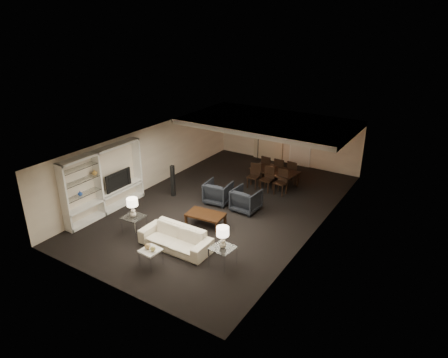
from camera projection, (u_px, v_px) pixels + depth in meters
floor at (224, 206)px, 14.78m from camera, size 11.00×11.00×0.00m
ceiling at (224, 142)px, 13.80m from camera, size 7.00×11.00×0.02m
wall_back at (287, 137)px, 18.57m from camera, size 7.00×0.02×2.50m
wall_front at (107, 246)px, 10.01m from camera, size 7.00×0.02×2.50m
wall_left at (150, 157)px, 16.01m from camera, size 0.02×11.00×2.50m
wall_right at (318, 198)px, 12.57m from camera, size 0.02×11.00×2.50m
ceiling_soffit at (269, 123)px, 16.57m from camera, size 7.00×4.00×0.20m
curtains at (269, 136)px, 18.97m from camera, size 1.50×0.12×2.40m
door at (301, 144)px, 18.28m from camera, size 0.90×0.05×2.10m
painting at (331, 138)px, 17.39m from camera, size 0.95×0.04×0.65m
media_unit at (104, 182)px, 13.92m from camera, size 0.38×3.40×2.35m
pendant_light at (275, 135)px, 16.60m from camera, size 0.52×0.52×0.24m
sofa at (175, 238)px, 12.08m from camera, size 2.28×0.89×0.66m
coffee_table at (206, 220)px, 13.37m from camera, size 1.32×0.86×0.45m
armchair_left at (218, 192)px, 14.91m from camera, size 1.01×1.03×0.85m
armchair_right at (246, 200)px, 14.32m from camera, size 0.94×0.96×0.85m
side_table_left at (134, 224)px, 12.93m from camera, size 0.64×0.64×0.58m
side_table_right at (223, 256)px, 11.26m from camera, size 0.69×0.69×0.58m
table_lamp_left at (133, 208)px, 12.69m from camera, size 0.39×0.39×0.64m
table_lamp_right at (223, 238)px, 11.02m from camera, size 0.39×0.39×0.64m
marble_table at (151, 258)px, 11.25m from camera, size 0.56×0.56×0.52m
gold_gourd_a at (147, 246)px, 11.17m from camera, size 0.17×0.17×0.17m
gold_gourd_b at (153, 249)px, 11.07m from camera, size 0.15×0.15×0.15m
television at (116, 180)px, 14.35m from camera, size 1.15×0.15×0.66m
vase_blue at (80, 193)px, 13.13m from camera, size 0.16×0.16×0.17m
vase_amber at (94, 172)px, 13.46m from camera, size 0.18×0.18×0.19m
floor_speaker at (173, 181)px, 15.40m from camera, size 0.17×0.17×1.25m
dining_table at (274, 178)px, 16.44m from camera, size 2.03×1.30×0.67m
chair_nl at (254, 176)px, 16.17m from camera, size 0.49×0.49×0.99m
chair_nm at (267, 179)px, 15.88m from camera, size 0.49×0.49×0.99m
chair_nr at (281, 182)px, 15.58m from camera, size 0.48×0.48×0.99m
chair_fl at (268, 166)px, 17.18m from camera, size 0.49×0.49×0.99m
chair_fm at (281, 169)px, 16.89m from camera, size 0.47×0.47×0.99m
chair_fr at (294, 172)px, 16.59m from camera, size 0.50×0.50×0.99m
floor_lamp at (258, 144)px, 19.18m from camera, size 0.30×0.30×1.57m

